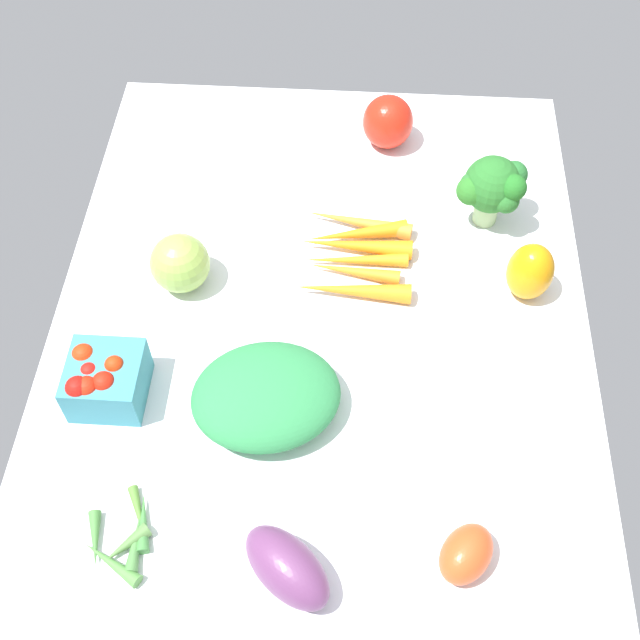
{
  "coord_description": "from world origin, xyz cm",
  "views": [
    {
      "loc": [
        -65.79,
        -4.09,
        95.53
      ],
      "look_at": [
        0.0,
        0.0,
        4.0
      ],
      "focal_mm": 45.57,
      "sensor_mm": 36.0,
      "label": 1
    }
  ],
  "objects_px": {
    "berry_basket": "(104,380)",
    "bell_pepper_red": "(388,122)",
    "eggplant": "(287,567)",
    "bell_pepper_orange": "(530,272)",
    "carrot_bunch": "(355,253)",
    "broccoli_head": "(493,187)",
    "leafy_greens_clump": "(266,396)",
    "heirloom_tomato_green": "(180,263)",
    "okra_pile": "(124,540)",
    "roma_tomato": "(466,554)"
  },
  "relations": [
    {
      "from": "berry_basket",
      "to": "bell_pepper_red",
      "type": "bearing_deg",
      "value": -34.95
    },
    {
      "from": "eggplant",
      "to": "berry_basket",
      "type": "distance_m",
      "value": 0.34
    },
    {
      "from": "bell_pepper_orange",
      "to": "eggplant",
      "type": "xyz_separation_m",
      "value": [
        -0.44,
        0.31,
        -0.02
      ]
    },
    {
      "from": "carrot_bunch",
      "to": "broccoli_head",
      "type": "xyz_separation_m",
      "value": [
        0.09,
        -0.2,
        0.06
      ]
    },
    {
      "from": "carrot_bunch",
      "to": "bell_pepper_orange",
      "type": "distance_m",
      "value": 0.25
    },
    {
      "from": "broccoli_head",
      "to": "leafy_greens_clump",
      "type": "bearing_deg",
      "value": 139.27
    },
    {
      "from": "heirloom_tomato_green",
      "to": "broccoli_head",
      "type": "height_order",
      "value": "broccoli_head"
    },
    {
      "from": "leafy_greens_clump",
      "to": "okra_pile",
      "type": "height_order",
      "value": "leafy_greens_clump"
    },
    {
      "from": "berry_basket",
      "to": "eggplant",
      "type": "bearing_deg",
      "value": -131.57
    },
    {
      "from": "carrot_bunch",
      "to": "okra_pile",
      "type": "relative_size",
      "value": 1.44
    },
    {
      "from": "eggplant",
      "to": "okra_pile",
      "type": "relative_size",
      "value": 0.96
    },
    {
      "from": "eggplant",
      "to": "berry_basket",
      "type": "height_order",
      "value": "berry_basket"
    },
    {
      "from": "bell_pepper_red",
      "to": "bell_pepper_orange",
      "type": "xyz_separation_m",
      "value": [
        -0.31,
        -0.2,
        0.0
      ]
    },
    {
      "from": "heirloom_tomato_green",
      "to": "roma_tomato",
      "type": "bearing_deg",
      "value": -135.18
    },
    {
      "from": "berry_basket",
      "to": "okra_pile",
      "type": "xyz_separation_m",
      "value": [
        -0.2,
        -0.06,
        -0.03
      ]
    },
    {
      "from": "heirloom_tomato_green",
      "to": "broccoli_head",
      "type": "bearing_deg",
      "value": -71.62
    },
    {
      "from": "bell_pepper_red",
      "to": "berry_basket",
      "type": "xyz_separation_m",
      "value": [
        -0.52,
        0.36,
        -0.01
      ]
    },
    {
      "from": "leafy_greens_clump",
      "to": "bell_pepper_red",
      "type": "bearing_deg",
      "value": -15.83
    },
    {
      "from": "broccoli_head",
      "to": "bell_pepper_orange",
      "type": "bearing_deg",
      "value": -160.77
    },
    {
      "from": "heirloom_tomato_green",
      "to": "roma_tomato",
      "type": "xyz_separation_m",
      "value": [
        -0.39,
        -0.39,
        -0.02
      ]
    },
    {
      "from": "heirloom_tomato_green",
      "to": "okra_pile",
      "type": "height_order",
      "value": "heirloom_tomato_green"
    },
    {
      "from": "broccoli_head",
      "to": "roma_tomato",
      "type": "xyz_separation_m",
      "value": [
        -0.54,
        0.06,
        -0.05
      ]
    },
    {
      "from": "heirloom_tomato_green",
      "to": "okra_pile",
      "type": "bearing_deg",
      "value": 179.12
    },
    {
      "from": "bell_pepper_red",
      "to": "bell_pepper_orange",
      "type": "distance_m",
      "value": 0.37
    },
    {
      "from": "carrot_bunch",
      "to": "okra_pile",
      "type": "height_order",
      "value": "carrot_bunch"
    },
    {
      "from": "eggplant",
      "to": "broccoli_head",
      "type": "distance_m",
      "value": 0.63
    },
    {
      "from": "heirloom_tomato_green",
      "to": "bell_pepper_orange",
      "type": "bearing_deg",
      "value": -88.63
    },
    {
      "from": "carrot_bunch",
      "to": "berry_basket",
      "type": "relative_size",
      "value": 1.88
    },
    {
      "from": "heirloom_tomato_green",
      "to": "carrot_bunch",
      "type": "bearing_deg",
      "value": -76.55
    },
    {
      "from": "heirloom_tomato_green",
      "to": "berry_basket",
      "type": "xyz_separation_m",
      "value": [
        -0.2,
        0.07,
        -0.0
      ]
    },
    {
      "from": "eggplant",
      "to": "broccoli_head",
      "type": "xyz_separation_m",
      "value": [
        0.57,
        -0.26,
        0.04
      ]
    },
    {
      "from": "bell_pepper_red",
      "to": "broccoli_head",
      "type": "height_order",
      "value": "broccoli_head"
    },
    {
      "from": "heirloom_tomato_green",
      "to": "okra_pile",
      "type": "distance_m",
      "value": 0.4
    },
    {
      "from": "leafy_greens_clump",
      "to": "berry_basket",
      "type": "height_order",
      "value": "berry_basket"
    },
    {
      "from": "broccoli_head",
      "to": "roma_tomato",
      "type": "relative_size",
      "value": 1.53
    },
    {
      "from": "berry_basket",
      "to": "carrot_bunch",
      "type": "bearing_deg",
      "value": -51.1
    },
    {
      "from": "bell_pepper_orange",
      "to": "berry_basket",
      "type": "bearing_deg",
      "value": 110.24
    },
    {
      "from": "leafy_greens_clump",
      "to": "bell_pepper_orange",
      "type": "relative_size",
      "value": 2.04
    },
    {
      "from": "bell_pepper_red",
      "to": "roma_tomato",
      "type": "height_order",
      "value": "bell_pepper_red"
    },
    {
      "from": "carrot_bunch",
      "to": "heirloom_tomato_green",
      "type": "distance_m",
      "value": 0.26
    },
    {
      "from": "bell_pepper_orange",
      "to": "leafy_greens_clump",
      "type": "bearing_deg",
      "value": 121.58
    },
    {
      "from": "berry_basket",
      "to": "okra_pile",
      "type": "distance_m",
      "value": 0.21
    },
    {
      "from": "heirloom_tomato_green",
      "to": "broccoli_head",
      "type": "distance_m",
      "value": 0.47
    },
    {
      "from": "okra_pile",
      "to": "roma_tomato",
      "type": "height_order",
      "value": "roma_tomato"
    },
    {
      "from": "roma_tomato",
      "to": "okra_pile",
      "type": "bearing_deg",
      "value": 123.62
    },
    {
      "from": "eggplant",
      "to": "berry_basket",
      "type": "bearing_deg",
      "value": 0.16
    },
    {
      "from": "leafy_greens_clump",
      "to": "broccoli_head",
      "type": "xyz_separation_m",
      "value": [
        0.35,
        -0.31,
        0.04
      ]
    },
    {
      "from": "carrot_bunch",
      "to": "roma_tomato",
      "type": "distance_m",
      "value": 0.48
    },
    {
      "from": "eggplant",
      "to": "roma_tomato",
      "type": "relative_size",
      "value": 1.55
    },
    {
      "from": "carrot_bunch",
      "to": "roma_tomato",
      "type": "height_order",
      "value": "roma_tomato"
    }
  ]
}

